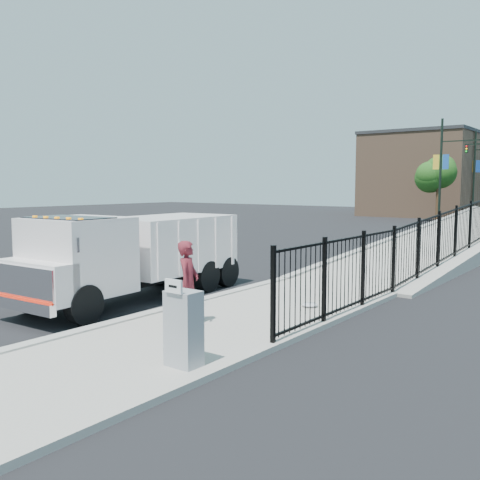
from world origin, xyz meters
The scene contains 14 objects.
ground centered at (0.00, 0.00, 0.00)m, with size 120.00×120.00×0.00m, color black.
sidewalk centered at (1.93, -2.00, 0.06)m, with size 3.55×12.00×0.12m, color #9E998E.
curb centered at (0.00, -2.00, 0.08)m, with size 0.30×12.00×0.16m, color #ADAAA3.
ramp centered at (2.12, 16.00, 0.00)m, with size 3.95×24.00×1.70m, color #9E998E.
iron_fence centered at (3.55, 12.00, 0.90)m, with size 0.10×28.00×1.80m, color black.
truck centered at (-1.82, -0.75, 1.33)m, with size 2.60×7.00×2.36m.
worker centered at (1.42, -2.03, 1.02)m, with size 0.66×0.43×1.80m, color maroon.
utility_cabinet centered at (3.10, -3.96, 0.75)m, with size 0.55×0.40×1.25m, color gray.
arrow_sign centered at (3.10, -4.18, 1.48)m, with size 0.35×0.04×0.22m, color white.
debris centered at (2.61, 1.03, 0.17)m, with size 0.40×0.40×0.10m, color silver.
light_pole_0 centered at (-3.10, 31.09, 4.36)m, with size 3.78×0.22×8.00m.
light_pole_2 centered at (-3.53, 42.72, 4.36)m, with size 3.77×0.22×8.00m.
tree_0 centered at (-4.67, 34.98, 3.95)m, with size 2.78×2.78×5.39m.
building centered at (-9.00, 44.00, 4.00)m, with size 10.00×10.00×8.00m, color #8C664C.
Camera 1 is at (8.99, -10.20, 3.08)m, focal length 40.00 mm.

